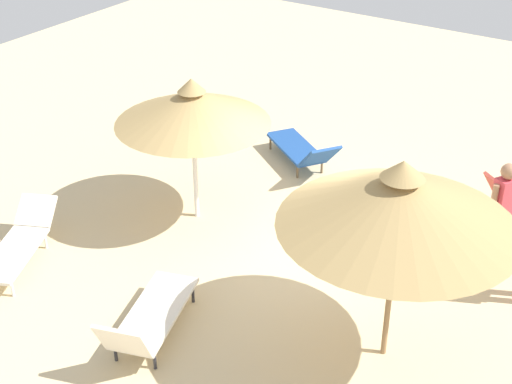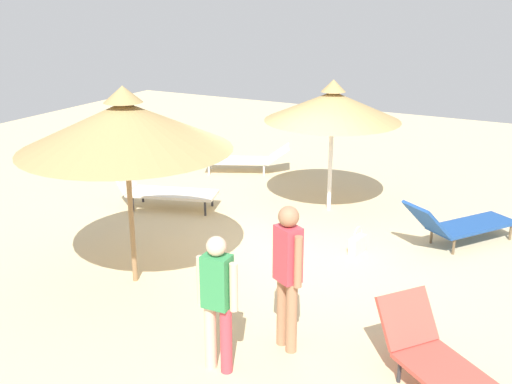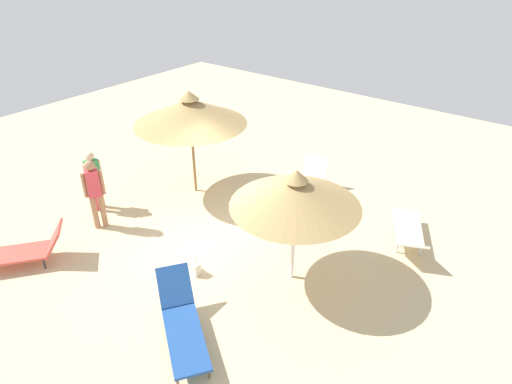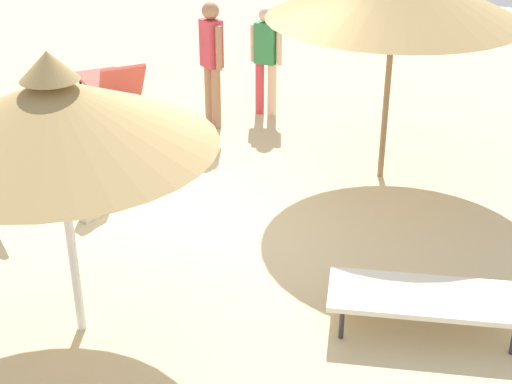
{
  "view_description": "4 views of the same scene",
  "coord_description": "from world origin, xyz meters",
  "px_view_note": "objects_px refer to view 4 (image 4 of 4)",
  "views": [
    {
      "loc": [
        4.74,
        -8.59,
        6.66
      ],
      "look_at": [
        -0.57,
        -0.57,
        1.16
      ],
      "focal_mm": 52.67,
      "sensor_mm": 36.0,
      "label": 1
    },
    {
      "loc": [
        8.25,
        3.79,
        4.01
      ],
      "look_at": [
        -0.63,
        -0.9,
        0.65
      ],
      "focal_mm": 42.92,
      "sensor_mm": 36.0,
      "label": 2
    },
    {
      "loc": [
        -5.85,
        5.95,
        6.1
      ],
      "look_at": [
        -0.43,
        -1.03,
        1.01
      ],
      "focal_mm": 31.31,
      "sensor_mm": 36.0,
      "label": 3
    },
    {
      "loc": [
        -6.1,
        -3.78,
        3.99
      ],
      "look_at": [
        -0.1,
        -0.81,
        0.59
      ],
      "focal_mm": 52.33,
      "sensor_mm": 36.0,
      "label": 4
    }
  ],
  "objects_px": {
    "person_standing_front": "(266,55)",
    "handbag": "(93,204)",
    "parasol_umbrella_center": "(54,113)",
    "lounge_chair_far_right": "(459,292)",
    "lounge_chair_back": "(111,83)",
    "person_standing_far_left": "(212,56)"
  },
  "relations": [
    {
      "from": "lounge_chair_back",
      "to": "handbag",
      "type": "distance_m",
      "value": 3.58
    },
    {
      "from": "parasol_umbrella_center",
      "to": "lounge_chair_back",
      "type": "relative_size",
      "value": 1.39
    },
    {
      "from": "parasol_umbrella_center",
      "to": "handbag",
      "type": "height_order",
      "value": "parasol_umbrella_center"
    },
    {
      "from": "parasol_umbrella_center",
      "to": "lounge_chair_back",
      "type": "xyz_separation_m",
      "value": [
        4.67,
        3.08,
        -1.63
      ]
    },
    {
      "from": "lounge_chair_back",
      "to": "person_standing_front",
      "type": "bearing_deg",
      "value": -72.5
    },
    {
      "from": "lounge_chair_far_right",
      "to": "person_standing_far_left",
      "type": "relative_size",
      "value": 1.18
    },
    {
      "from": "person_standing_front",
      "to": "handbag",
      "type": "height_order",
      "value": "person_standing_front"
    },
    {
      "from": "lounge_chair_far_right",
      "to": "person_standing_front",
      "type": "relative_size",
      "value": 1.31
    },
    {
      "from": "lounge_chair_far_right",
      "to": "parasol_umbrella_center",
      "type": "bearing_deg",
      "value": 116.09
    },
    {
      "from": "lounge_chair_back",
      "to": "person_standing_front",
      "type": "xyz_separation_m",
      "value": [
        0.71,
        -2.26,
        0.54
      ]
    },
    {
      "from": "parasol_umbrella_center",
      "to": "lounge_chair_far_right",
      "type": "bearing_deg",
      "value": -63.91
    },
    {
      "from": "person_standing_far_left",
      "to": "person_standing_front",
      "type": "xyz_separation_m",
      "value": [
        0.75,
        -0.47,
        -0.11
      ]
    },
    {
      "from": "person_standing_far_left",
      "to": "person_standing_front",
      "type": "height_order",
      "value": "person_standing_far_left"
    },
    {
      "from": "person_standing_front",
      "to": "handbag",
      "type": "xyz_separation_m",
      "value": [
        -3.71,
        0.32,
        -0.75
      ]
    },
    {
      "from": "lounge_chair_back",
      "to": "person_standing_front",
      "type": "distance_m",
      "value": 2.43
    },
    {
      "from": "parasol_umbrella_center",
      "to": "lounge_chair_far_right",
      "type": "distance_m",
      "value": 3.61
    },
    {
      "from": "lounge_chair_back",
      "to": "lounge_chair_far_right",
      "type": "xyz_separation_m",
      "value": [
        -3.25,
        -5.97,
        0.02
      ]
    },
    {
      "from": "lounge_chair_back",
      "to": "lounge_chair_far_right",
      "type": "relative_size",
      "value": 0.86
    },
    {
      "from": "parasol_umbrella_center",
      "to": "lounge_chair_far_right",
      "type": "xyz_separation_m",
      "value": [
        1.42,
        -2.9,
        -1.61
      ]
    },
    {
      "from": "parasol_umbrella_center",
      "to": "person_standing_front",
      "type": "xyz_separation_m",
      "value": [
        5.39,
        0.82,
        -1.09
      ]
    },
    {
      "from": "parasol_umbrella_center",
      "to": "lounge_chair_far_right",
      "type": "relative_size",
      "value": 1.19
    },
    {
      "from": "lounge_chair_back",
      "to": "handbag",
      "type": "bearing_deg",
      "value": -147.15
    }
  ]
}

